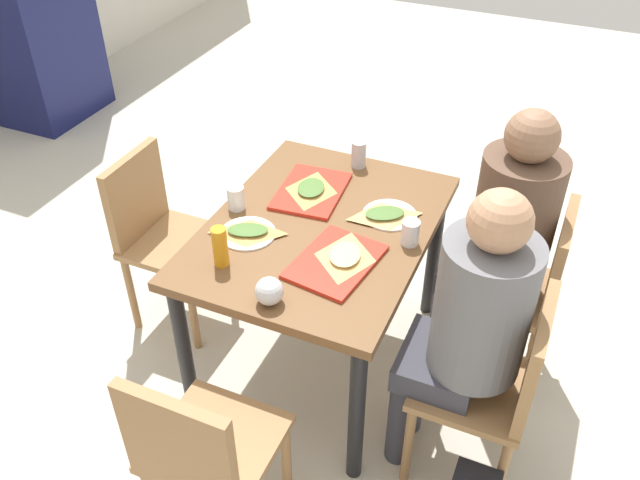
% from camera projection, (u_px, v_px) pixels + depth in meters
% --- Properties ---
extents(ground_plane, '(10.00, 10.00, 0.02)m').
position_uv_depth(ground_plane, '(320.00, 358.00, 3.12)').
color(ground_plane, beige).
extents(main_table, '(1.13, 0.85, 0.76)m').
position_uv_depth(main_table, '(320.00, 245.00, 2.72)').
color(main_table, brown).
rests_on(main_table, ground_plane).
extents(chair_near_left, '(0.40, 0.40, 0.86)m').
position_uv_depth(chair_near_left, '(499.00, 381.00, 2.35)').
color(chair_near_left, '#9E7247').
rests_on(chair_near_left, ground_plane).
extents(chair_near_right, '(0.40, 0.40, 0.86)m').
position_uv_depth(chair_near_right, '(527.00, 284.00, 2.76)').
color(chair_near_right, '#9E7247').
rests_on(chair_near_right, ground_plane).
extents(chair_far_side, '(0.40, 0.40, 0.86)m').
position_uv_depth(chair_far_side, '(159.00, 228.00, 3.06)').
color(chair_far_side, '#9E7247').
rests_on(chair_far_side, ground_plane).
extents(chair_left_end, '(0.40, 0.40, 0.86)m').
position_uv_depth(chair_left_end, '(201.00, 452.00, 2.12)').
color(chair_left_end, '#9E7247').
rests_on(chair_left_end, ground_plane).
extents(person_in_red, '(0.32, 0.42, 1.27)m').
position_uv_depth(person_in_red, '(469.00, 319.00, 2.24)').
color(person_in_red, '#383842').
rests_on(person_in_red, ground_plane).
extents(person_in_brown_jacket, '(0.32, 0.42, 1.27)m').
position_uv_depth(person_in_brown_jacket, '(503.00, 228.00, 2.65)').
color(person_in_brown_jacket, '#383842').
rests_on(person_in_brown_jacket, ground_plane).
extents(tray_red_near, '(0.39, 0.31, 0.02)m').
position_uv_depth(tray_red_near, '(336.00, 262.00, 2.46)').
color(tray_red_near, red).
rests_on(tray_red_near, main_table).
extents(tray_red_far, '(0.38, 0.29, 0.02)m').
position_uv_depth(tray_red_far, '(311.00, 191.00, 2.83)').
color(tray_red_far, red).
rests_on(tray_red_far, main_table).
extents(paper_plate_center, '(0.22, 0.22, 0.01)m').
position_uv_depth(paper_plate_center, '(248.00, 233.00, 2.60)').
color(paper_plate_center, white).
rests_on(paper_plate_center, main_table).
extents(paper_plate_near_edge, '(0.22, 0.22, 0.01)m').
position_uv_depth(paper_plate_near_edge, '(390.00, 215.00, 2.70)').
color(paper_plate_near_edge, white).
rests_on(paper_plate_near_edge, main_table).
extents(pizza_slice_a, '(0.25, 0.21, 0.02)m').
position_uv_depth(pizza_slice_a, '(345.00, 256.00, 2.46)').
color(pizza_slice_a, '#DBAD60').
rests_on(pizza_slice_a, tray_red_near).
extents(pizza_slice_b, '(0.25, 0.20, 0.02)m').
position_uv_depth(pizza_slice_b, '(311.00, 189.00, 2.82)').
color(pizza_slice_b, tan).
rests_on(pizza_slice_b, tray_red_far).
extents(pizza_slice_c, '(0.20, 0.26, 0.02)m').
position_uv_depth(pizza_slice_c, '(248.00, 231.00, 2.59)').
color(pizza_slice_c, tan).
rests_on(pizza_slice_c, paper_plate_center).
extents(pizza_slice_d, '(0.24, 0.27, 0.02)m').
position_uv_depth(pizza_slice_d, '(385.00, 214.00, 2.68)').
color(pizza_slice_d, '#DBAD60').
rests_on(pizza_slice_d, paper_plate_near_edge).
extents(plastic_cup_a, '(0.07, 0.07, 0.10)m').
position_uv_depth(plastic_cup_a, '(236.00, 198.00, 2.72)').
color(plastic_cup_a, white).
rests_on(plastic_cup_a, main_table).
extents(plastic_cup_b, '(0.07, 0.07, 0.10)m').
position_uv_depth(plastic_cup_b, '(410.00, 233.00, 2.53)').
color(plastic_cup_b, white).
rests_on(plastic_cup_b, main_table).
extents(soda_can, '(0.07, 0.07, 0.12)m').
position_uv_depth(soda_can, '(359.00, 154.00, 2.97)').
color(soda_can, '#B7BCC6').
rests_on(soda_can, main_table).
extents(condiment_bottle, '(0.06, 0.06, 0.16)m').
position_uv_depth(condiment_bottle, '(220.00, 247.00, 2.41)').
color(condiment_bottle, orange).
rests_on(condiment_bottle, main_table).
extents(foil_bundle, '(0.10, 0.10, 0.10)m').
position_uv_depth(foil_bundle, '(269.00, 291.00, 2.27)').
color(foil_bundle, silver).
rests_on(foil_bundle, main_table).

